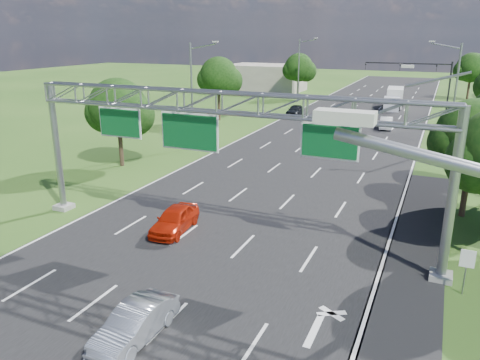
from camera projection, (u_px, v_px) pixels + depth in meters
The scene contains 21 objects.
ground at pixel (306, 160), 41.68m from camera, with size 220.00×220.00×0.00m, color #264A16.
road at pixel (306, 160), 41.68m from camera, with size 18.00×180.00×0.02m, color black.
road_flare at pixel (414, 256), 23.80m from camera, with size 3.00×30.00×0.02m, color black.
sign_gantry at pixel (221, 114), 23.76m from camera, with size 23.50×1.00×9.56m.
regulatory_sign at pixel (467, 263), 19.86m from camera, with size 0.60×0.08×2.10m.
traffic_signal at pixel (425, 74), 67.85m from camera, with size 12.21×0.24×7.00m.
streetlight_l_near at pixel (193, 91), 44.33m from camera, with size 2.97×0.22×10.16m.
streetlight_l_far at pixel (300, 67), 74.91m from camera, with size 2.97×0.22×10.16m.
streetlight_r_mid at pixel (453, 91), 44.42m from camera, with size 2.97×0.22×10.16m.
tree_verge_la at pixel (119, 110), 38.62m from camera, with size 5.76×4.80×7.40m.
tree_verge_lb at pixel (219, 78), 59.29m from camera, with size 5.76×4.80×8.06m.
tree_verge_lc at pixel (299, 69), 80.11m from camera, with size 5.76×4.80×7.62m.
tree_verge_re at pixel (472, 69), 76.71m from camera, with size 5.76×4.80×7.84m.
building_left at pixel (266, 78), 91.29m from camera, with size 14.00×10.00×5.00m, color gray.
red_coupe at pixel (175, 219), 26.59m from camera, with size 1.68×4.17×1.42m, color #B71E08.
silver_sedan at pixel (135, 323), 17.15m from camera, with size 1.40×4.02×1.32m, color #ADB2B9.
car_queue_a at pixel (351, 116), 60.11m from camera, with size 1.69×4.16×1.21m, color silver.
car_queue_b at pixel (395, 104), 70.39m from camera, with size 1.98×4.28×1.19m, color black.
car_queue_c at pixel (295, 110), 64.05m from camera, with size 1.73×4.30×1.47m, color black.
car_queue_d at pixel (386, 123), 55.38m from camera, with size 1.39×3.99×1.32m, color white.
box_truck at pixel (394, 99), 70.20m from camera, with size 2.70×7.98×2.97m.
Camera 1 is at (10.73, -9.28, 10.83)m, focal length 35.00 mm.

